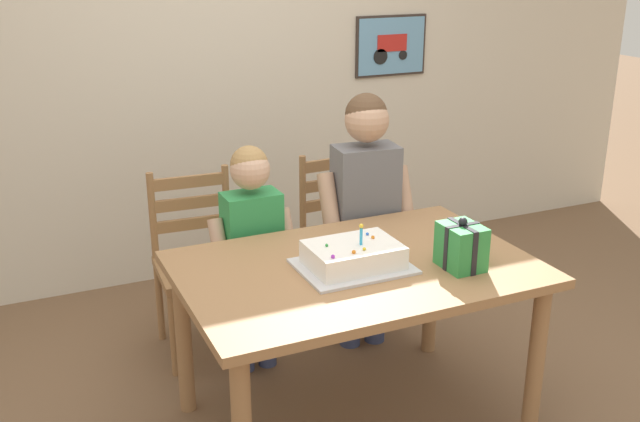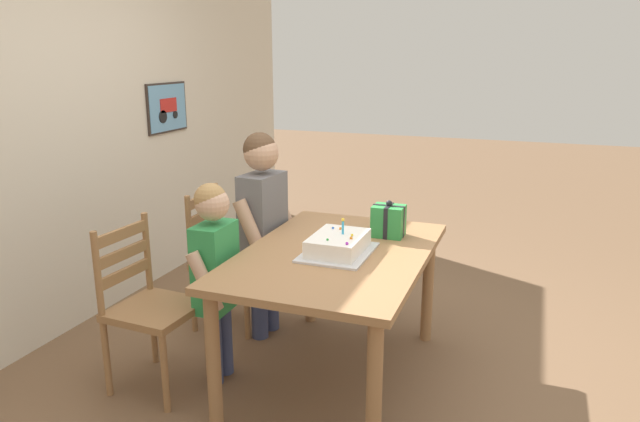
{
  "view_description": "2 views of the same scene",
  "coord_description": "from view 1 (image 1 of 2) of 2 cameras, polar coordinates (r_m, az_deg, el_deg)",
  "views": [
    {
      "loc": [
        -1.27,
        -2.45,
        1.97
      ],
      "look_at": [
        -0.07,
        0.2,
        0.93
      ],
      "focal_mm": 41.67,
      "sensor_mm": 36.0,
      "label": 1
    },
    {
      "loc": [
        -2.8,
        -0.96,
        1.78
      ],
      "look_at": [
        0.05,
        0.11,
        0.95
      ],
      "focal_mm": 32.83,
      "sensor_mm": 36.0,
      "label": 2
    }
  ],
  "objects": [
    {
      "name": "chair_right",
      "position": [
        4.06,
        2.02,
        -2.08
      ],
      "size": [
        0.44,
        0.44,
        0.92
      ],
      "color": "#996B42",
      "rests_on": "ground"
    },
    {
      "name": "gift_box_red_large",
      "position": [
        3.01,
        10.8,
        -2.68
      ],
      "size": [
        0.15,
        0.19,
        0.22
      ],
      "color": "#2D8E42",
      "rests_on": "dining_table"
    },
    {
      "name": "child_older",
      "position": [
        3.65,
        3.5,
        1.01
      ],
      "size": [
        0.49,
        0.29,
        1.32
      ],
      "color": "#38426B",
      "rests_on": "ground"
    },
    {
      "name": "ground_plane",
      "position": [
        3.39,
        2.57,
        -15.85
      ],
      "size": [
        20.0,
        20.0,
        0.0
      ],
      "primitive_type": "plane",
      "color": "brown"
    },
    {
      "name": "chair_left",
      "position": [
        3.79,
        -9.28,
        -3.96
      ],
      "size": [
        0.44,
        0.44,
        0.92
      ],
      "color": "#996B42",
      "rests_on": "ground"
    },
    {
      "name": "birthday_cake",
      "position": [
        2.97,
        2.57,
        -3.52
      ],
      "size": [
        0.44,
        0.34,
        0.19
      ],
      "color": "silver",
      "rests_on": "dining_table"
    },
    {
      "name": "back_wall",
      "position": [
        4.57,
        -8.04,
        11.05
      ],
      "size": [
        6.4,
        0.11,
        2.6
      ],
      "color": "beige",
      "rests_on": "ground"
    },
    {
      "name": "child_younger",
      "position": [
        3.47,
        -5.21,
        -2.12
      ],
      "size": [
        0.41,
        0.23,
        1.13
      ],
      "color": "#38426B",
      "rests_on": "ground"
    },
    {
      "name": "dining_table",
      "position": [
        3.06,
        2.75,
        -5.8
      ],
      "size": [
        1.43,
        0.95,
        0.75
      ],
      "color": "#9E7047",
      "rests_on": "ground"
    }
  ]
}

